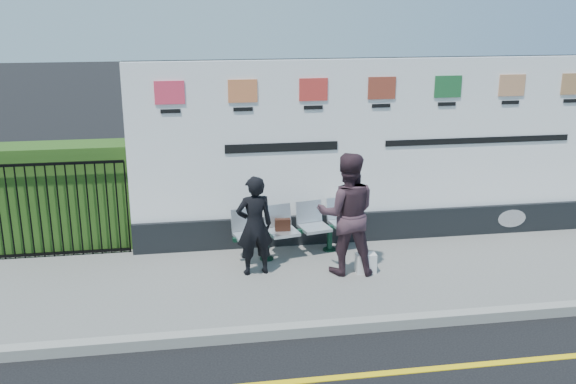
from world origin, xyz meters
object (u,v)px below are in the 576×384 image
at_px(bench, 299,241).
at_px(woman_right, 347,214).
at_px(woman_left, 255,226).
at_px(billboard, 377,164).

distance_m(bench, woman_right, 1.17).
bearing_deg(bench, woman_right, -64.88).
bearing_deg(bench, woman_left, -153.12).
xyz_separation_m(woman_left, woman_right, (1.33, -0.15, 0.16)).
height_order(billboard, woman_right, billboard).
bearing_deg(woman_right, billboard, -114.50).
relative_size(bench, woman_left, 1.38).
height_order(bench, woman_left, woman_left).
relative_size(bench, woman_right, 1.13).
height_order(billboard, woman_left, billboard).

